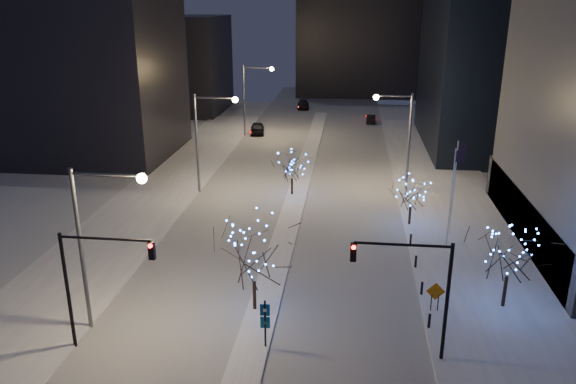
# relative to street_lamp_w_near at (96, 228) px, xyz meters

# --- Properties ---
(ground) EXTENTS (160.00, 160.00, 0.00)m
(ground) POSITION_rel_street_lamp_w_near_xyz_m (8.94, -2.00, -6.50)
(ground) COLOR silver
(ground) RESTS_ON ground
(road) EXTENTS (20.00, 130.00, 0.02)m
(road) POSITION_rel_street_lamp_w_near_xyz_m (8.94, 33.00, -6.49)
(road) COLOR #A5A9B4
(road) RESTS_ON ground
(median) EXTENTS (2.00, 80.00, 0.15)m
(median) POSITION_rel_street_lamp_w_near_xyz_m (8.94, 28.00, -6.42)
(median) COLOR white
(median) RESTS_ON ground
(east_sidewalk) EXTENTS (10.00, 90.00, 0.15)m
(east_sidewalk) POSITION_rel_street_lamp_w_near_xyz_m (23.94, 18.00, -6.42)
(east_sidewalk) COLOR white
(east_sidewalk) RESTS_ON ground
(west_sidewalk) EXTENTS (8.00, 90.00, 0.15)m
(west_sidewalk) POSITION_rel_street_lamp_w_near_xyz_m (-5.06, 18.00, -6.42)
(west_sidewalk) COLOR white
(west_sidewalk) RESTS_ON ground
(filler_west_near) EXTENTS (22.00, 18.00, 24.00)m
(filler_west_near) POSITION_rel_street_lamp_w_near_xyz_m (-19.06, 38.00, 5.50)
(filler_west_near) COLOR black
(filler_west_near) RESTS_ON ground
(filler_west_far) EXTENTS (18.00, 16.00, 16.00)m
(filler_west_far) POSITION_rel_street_lamp_w_near_xyz_m (-17.06, 68.00, 1.50)
(filler_west_far) COLOR black
(filler_west_far) RESTS_ON ground
(street_lamp_w_near) EXTENTS (4.40, 0.56, 10.00)m
(street_lamp_w_near) POSITION_rel_street_lamp_w_near_xyz_m (0.00, 0.00, 0.00)
(street_lamp_w_near) COLOR #595E66
(street_lamp_w_near) RESTS_ON ground
(street_lamp_w_mid) EXTENTS (4.40, 0.56, 10.00)m
(street_lamp_w_mid) POSITION_rel_street_lamp_w_near_xyz_m (0.00, 25.00, 0.00)
(street_lamp_w_mid) COLOR #595E66
(street_lamp_w_mid) RESTS_ON ground
(street_lamp_w_far) EXTENTS (4.40, 0.56, 10.00)m
(street_lamp_w_far) POSITION_rel_street_lamp_w_near_xyz_m (0.00, 50.00, 0.00)
(street_lamp_w_far) COLOR #595E66
(street_lamp_w_far) RESTS_ON ground
(street_lamp_east) EXTENTS (3.90, 0.56, 10.00)m
(street_lamp_east) POSITION_rel_street_lamp_w_near_xyz_m (19.02, 28.00, -0.05)
(street_lamp_east) COLOR #595E66
(street_lamp_east) RESTS_ON ground
(traffic_signal_west) EXTENTS (5.26, 0.43, 7.00)m
(traffic_signal_west) POSITION_rel_street_lamp_w_near_xyz_m (0.50, -2.00, -1.74)
(traffic_signal_west) COLOR black
(traffic_signal_west) RESTS_ON ground
(traffic_signal_east) EXTENTS (5.26, 0.43, 7.00)m
(traffic_signal_east) POSITION_rel_street_lamp_w_near_xyz_m (17.88, -1.00, -1.74)
(traffic_signal_east) COLOR black
(traffic_signal_east) RESTS_ON ground
(flagpoles) EXTENTS (1.35, 2.60, 8.00)m
(flagpoles) POSITION_rel_street_lamp_w_near_xyz_m (22.30, 15.25, -1.70)
(flagpoles) COLOR silver
(flagpoles) RESTS_ON east_sidewalk
(bollards) EXTENTS (0.16, 12.16, 0.90)m
(bollards) POSITION_rel_street_lamp_w_near_xyz_m (19.14, 8.00, -5.90)
(bollards) COLOR black
(bollards) RESTS_ON east_sidewalk
(car_near) EXTENTS (2.58, 5.00, 1.63)m
(car_near) POSITION_rel_street_lamp_w_near_xyz_m (0.53, 51.36, -5.68)
(car_near) COLOR black
(car_near) RESTS_ON ground
(car_mid) EXTENTS (1.50, 4.08, 1.33)m
(car_mid) POSITION_rel_street_lamp_w_near_xyz_m (17.19, 61.17, -5.83)
(car_mid) COLOR black
(car_mid) RESTS_ON ground
(car_far) EXTENTS (2.47, 5.18, 1.46)m
(car_far) POSITION_rel_street_lamp_w_near_xyz_m (5.46, 71.72, -5.77)
(car_far) COLOR black
(car_far) RESTS_ON ground
(holiday_tree_median_near) EXTENTS (5.30, 5.30, 5.97)m
(holiday_tree_median_near) POSITION_rel_street_lamp_w_near_xyz_m (8.44, 2.96, -2.60)
(holiday_tree_median_near) COLOR black
(holiday_tree_median_near) RESTS_ON median
(holiday_tree_median_far) EXTENTS (4.11, 4.11, 4.44)m
(holiday_tree_median_far) POSITION_rel_street_lamp_w_near_xyz_m (8.44, 25.08, -3.43)
(holiday_tree_median_far) COLOR black
(holiday_tree_median_far) RESTS_ON median
(holiday_tree_plaza_near) EXTENTS (5.32, 5.32, 5.62)m
(holiday_tree_plaza_near) POSITION_rel_street_lamp_w_near_xyz_m (24.15, 5.11, -2.66)
(holiday_tree_plaza_near) COLOR black
(holiday_tree_plaza_near) RESTS_ON east_sidewalk
(holiday_tree_plaza_far) EXTENTS (4.14, 4.14, 4.35)m
(holiday_tree_plaza_far) POSITION_rel_street_lamp_w_near_xyz_m (19.44, 18.42, -3.49)
(holiday_tree_plaza_far) COLOR black
(holiday_tree_plaza_far) RESTS_ON east_sidewalk
(wayfinding_sign) EXTENTS (0.54, 0.11, 3.06)m
(wayfinding_sign) POSITION_rel_street_lamp_w_near_xyz_m (9.73, -1.00, -4.62)
(wayfinding_sign) COLOR black
(wayfinding_sign) RESTS_ON ground
(construction_sign) EXTENTS (1.19, 0.06, 1.96)m
(construction_sign) POSITION_rel_street_lamp_w_near_xyz_m (19.69, 4.00, -5.17)
(construction_sign) COLOR black
(construction_sign) RESTS_ON east_sidewalk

